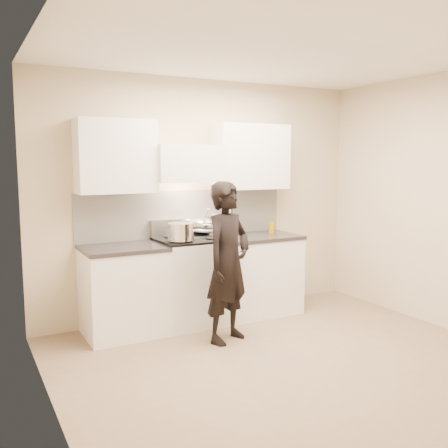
% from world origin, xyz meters
% --- Properties ---
extents(ground_plane, '(4.00, 4.00, 0.00)m').
position_xyz_m(ground_plane, '(0.00, 0.00, 0.00)').
color(ground_plane, '#877159').
extents(room_shell, '(4.04, 3.54, 2.70)m').
position_xyz_m(room_shell, '(-0.06, 0.37, 1.60)').
color(room_shell, '#C0B094').
rests_on(room_shell, ground).
extents(stove, '(0.76, 0.65, 0.96)m').
position_xyz_m(stove, '(-0.30, 1.42, 0.47)').
color(stove, white).
rests_on(stove, ground).
extents(counter_right, '(0.92, 0.67, 0.92)m').
position_xyz_m(counter_right, '(0.53, 1.43, 0.46)').
color(counter_right, white).
rests_on(counter_right, ground).
extents(counter_left, '(0.82, 0.67, 0.92)m').
position_xyz_m(counter_left, '(-1.08, 1.43, 0.46)').
color(counter_left, white).
rests_on(counter_left, ground).
extents(wok, '(0.40, 0.49, 0.32)m').
position_xyz_m(wok, '(-0.10, 1.57, 1.07)').
color(wok, silver).
rests_on(wok, stove).
extents(stock_pot, '(0.37, 0.34, 0.18)m').
position_xyz_m(stock_pot, '(-0.50, 1.28, 1.05)').
color(stock_pot, silver).
rests_on(stock_pot, stove).
extents(utensil_crock, '(0.12, 0.12, 0.31)m').
position_xyz_m(utensil_crock, '(0.27, 1.62, 1.02)').
color(utensil_crock, '#B7B7B7').
rests_on(utensil_crock, counter_right).
extents(spice_jar, '(0.04, 0.04, 0.08)m').
position_xyz_m(spice_jar, '(0.42, 1.63, 0.96)').
color(spice_jar, '#EA5107').
rests_on(spice_jar, counter_right).
extents(oil_glass, '(0.07, 0.07, 0.13)m').
position_xyz_m(oil_glass, '(0.80, 1.53, 0.98)').
color(oil_glass, '#A47503').
rests_on(oil_glass, counter_right).
extents(person, '(0.68, 0.59, 1.58)m').
position_xyz_m(person, '(-0.22, 0.76, 0.79)').
color(person, black).
rests_on(person, ground).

